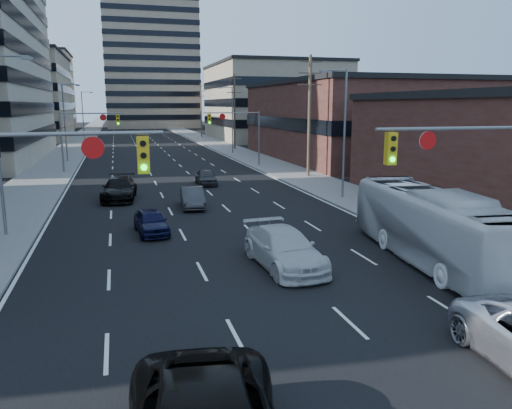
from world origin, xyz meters
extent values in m
cube|color=black|center=(0.00, 130.00, 0.01)|extent=(18.00, 300.00, 0.02)
cube|color=slate|center=(-11.50, 130.00, 0.07)|extent=(5.00, 300.00, 0.15)
cube|color=slate|center=(11.50, 130.00, 0.07)|extent=(5.00, 300.00, 0.15)
cube|color=gray|center=(-24.00, 100.00, 8.00)|extent=(20.00, 30.00, 16.00)
cube|color=#472119|center=(24.00, 50.00, 4.50)|extent=(20.00, 30.00, 9.00)
cube|color=gray|center=(25.00, 88.00, 7.00)|extent=(22.00, 28.00, 14.00)
cube|color=gray|center=(6.00, 150.00, 29.00)|extent=(26.00, 26.00, 58.00)
cube|color=#ADA089|center=(-28.00, 140.00, 10.00)|extent=(24.00, 24.00, 20.00)
cube|color=gray|center=(32.00, 130.00, 6.00)|extent=(22.00, 22.00, 12.00)
cylinder|color=slate|center=(-6.75, 8.00, 5.80)|extent=(6.50, 0.12, 0.12)
cube|color=gold|center=(-4.10, 8.00, 5.15)|extent=(0.35, 0.28, 1.10)
cylinder|color=black|center=(-4.10, 7.84, 5.50)|extent=(0.18, 0.06, 0.18)
cylinder|color=black|center=(-4.10, 7.84, 5.15)|extent=(0.18, 0.06, 0.18)
cylinder|color=#0CE526|center=(-4.10, 7.84, 4.80)|extent=(0.18, 0.06, 0.18)
cylinder|color=white|center=(-5.50, 7.97, 5.40)|extent=(0.64, 0.06, 0.64)
cylinder|color=slate|center=(6.75, 8.00, 5.80)|extent=(6.50, 0.12, 0.12)
cube|color=gold|center=(4.10, 8.00, 5.15)|extent=(0.35, 0.28, 1.10)
cylinder|color=black|center=(4.10, 7.84, 5.50)|extent=(0.18, 0.06, 0.18)
cylinder|color=black|center=(4.10, 7.84, 5.15)|extent=(0.18, 0.06, 0.18)
cylinder|color=#0CE526|center=(4.10, 7.84, 4.80)|extent=(0.18, 0.06, 0.18)
cylinder|color=white|center=(5.50, 7.97, 5.40)|extent=(0.64, 0.06, 0.64)
cylinder|color=slate|center=(-10.00, 45.00, 3.00)|extent=(0.18, 0.18, 6.00)
cylinder|color=slate|center=(-7.00, 45.00, 5.80)|extent=(6.00, 0.12, 0.12)
cube|color=gold|center=(-4.60, 45.00, 5.15)|extent=(0.35, 0.28, 1.10)
cylinder|color=black|center=(-4.60, 44.84, 5.50)|extent=(0.18, 0.06, 0.18)
cylinder|color=black|center=(-4.60, 44.84, 5.15)|extent=(0.18, 0.06, 0.18)
cylinder|color=#0CE526|center=(-4.60, 44.84, 4.80)|extent=(0.18, 0.06, 0.18)
cylinder|color=white|center=(-6.00, 44.97, 5.40)|extent=(0.64, 0.06, 0.64)
cylinder|color=slate|center=(10.00, 45.00, 3.00)|extent=(0.18, 0.18, 6.00)
cylinder|color=slate|center=(7.00, 45.00, 5.80)|extent=(6.00, 0.12, 0.12)
cube|color=gold|center=(4.60, 45.00, 5.15)|extent=(0.35, 0.28, 1.10)
cylinder|color=black|center=(4.60, 44.84, 5.50)|extent=(0.18, 0.06, 0.18)
cylinder|color=black|center=(4.60, 44.84, 5.15)|extent=(0.18, 0.06, 0.18)
cylinder|color=#0CE526|center=(4.60, 44.84, 4.80)|extent=(0.18, 0.06, 0.18)
cylinder|color=white|center=(6.00, 44.97, 5.40)|extent=(0.64, 0.06, 0.64)
cylinder|color=#4C3D2D|center=(12.20, 36.00, 5.50)|extent=(0.28, 0.28, 11.00)
cube|color=#4C3D2D|center=(12.20, 36.00, 10.40)|extent=(2.20, 0.10, 0.10)
cube|color=#4C3D2D|center=(12.20, 36.00, 9.40)|extent=(2.20, 0.10, 0.10)
cube|color=#4C3D2D|center=(12.20, 36.00, 8.40)|extent=(2.20, 0.10, 0.10)
cylinder|color=#4C3D2D|center=(12.20, 66.00, 5.50)|extent=(0.28, 0.28, 11.00)
cube|color=#4C3D2D|center=(12.20, 66.00, 10.40)|extent=(2.20, 0.10, 0.10)
cube|color=#4C3D2D|center=(12.20, 66.00, 9.40)|extent=(2.20, 0.10, 0.10)
cube|color=#4C3D2D|center=(12.20, 66.00, 8.40)|extent=(2.20, 0.10, 0.10)
cylinder|color=#4C3D2D|center=(12.20, 96.00, 5.50)|extent=(0.28, 0.28, 11.00)
cube|color=#4C3D2D|center=(12.20, 96.00, 10.40)|extent=(2.20, 0.10, 0.10)
cube|color=#4C3D2D|center=(12.20, 96.00, 9.40)|extent=(2.20, 0.10, 0.10)
cube|color=#4C3D2D|center=(12.20, 96.00, 8.40)|extent=(2.20, 0.10, 0.10)
cylinder|color=slate|center=(-9.60, 20.00, 8.90)|extent=(1.80, 0.10, 0.10)
cube|color=slate|center=(-8.80, 20.00, 8.82)|extent=(0.50, 0.22, 0.14)
cylinder|color=slate|center=(-10.50, 55.00, 4.50)|extent=(0.16, 0.16, 9.00)
cylinder|color=slate|center=(-9.60, 55.00, 8.90)|extent=(1.80, 0.10, 0.10)
cube|color=slate|center=(-8.80, 55.00, 8.82)|extent=(0.50, 0.22, 0.14)
cylinder|color=slate|center=(-10.50, 90.00, 4.50)|extent=(0.16, 0.16, 9.00)
cylinder|color=slate|center=(-9.60, 90.00, 8.90)|extent=(1.80, 0.10, 0.10)
cube|color=slate|center=(-8.80, 90.00, 8.82)|extent=(0.50, 0.22, 0.14)
cylinder|color=slate|center=(10.50, 25.00, 4.50)|extent=(0.16, 0.16, 9.00)
cylinder|color=slate|center=(9.60, 25.00, 8.90)|extent=(1.80, 0.10, 0.10)
cube|color=slate|center=(8.80, 25.00, 8.82)|extent=(0.50, 0.22, 0.14)
cylinder|color=slate|center=(10.50, 60.00, 4.50)|extent=(0.16, 0.16, 9.00)
cylinder|color=slate|center=(9.60, 60.00, 8.90)|extent=(1.80, 0.10, 0.10)
cube|color=slate|center=(8.80, 60.00, 8.82)|extent=(0.50, 0.22, 0.14)
imported|color=silver|center=(1.60, 11.69, 0.79)|extent=(2.53, 5.55, 1.57)
imported|color=silver|center=(7.87, 10.59, 1.57)|extent=(3.87, 11.49, 3.14)
imported|color=black|center=(-3.33, 18.72, 0.64)|extent=(1.84, 3.87, 1.28)
imported|color=#353537|center=(-0.25, 24.92, 0.66)|extent=(1.65, 4.09, 1.32)
imported|color=black|center=(-4.83, 29.03, 0.79)|extent=(2.76, 5.65, 1.58)
imported|color=#333336|center=(2.24, 34.08, 0.65)|extent=(1.63, 3.86, 1.30)
camera|label=1|loc=(-4.84, -7.07, 6.60)|focal=35.00mm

